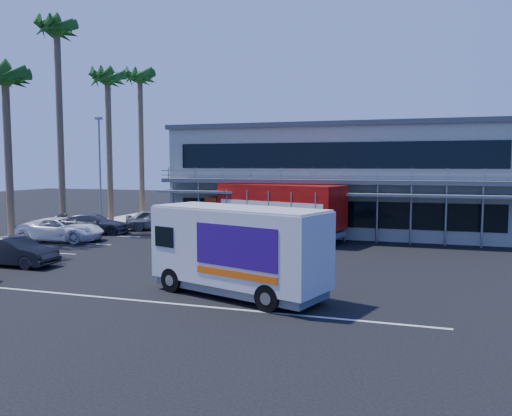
% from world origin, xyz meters
% --- Properties ---
extents(ground, '(120.00, 120.00, 0.00)m').
position_xyz_m(ground, '(0.00, 0.00, 0.00)').
color(ground, black).
rests_on(ground, ground).
extents(building, '(22.40, 12.00, 7.30)m').
position_xyz_m(building, '(3.00, 14.94, 3.66)').
color(building, gray).
rests_on(building, ground).
extents(curb_strip, '(3.00, 32.00, 0.16)m').
position_xyz_m(curb_strip, '(-15.00, 6.00, 0.08)').
color(curb_strip, '#A5A399').
rests_on(curb_strip, ground).
extents(palm_c, '(2.80, 2.80, 10.75)m').
position_xyz_m(palm_c, '(-14.90, 3.00, 9.21)').
color(palm_c, brown).
rests_on(palm_c, ground).
extents(palm_d, '(2.80, 2.80, 14.75)m').
position_xyz_m(palm_d, '(-15.20, 8.00, 12.80)').
color(palm_d, brown).
rests_on(palm_d, ground).
extents(palm_e, '(2.80, 2.80, 12.25)m').
position_xyz_m(palm_e, '(-14.70, 13.00, 10.57)').
color(palm_e, brown).
rests_on(palm_e, ground).
extents(palm_f, '(2.80, 2.80, 13.25)m').
position_xyz_m(palm_f, '(-15.10, 18.50, 11.47)').
color(palm_f, brown).
rests_on(palm_f, ground).
extents(light_pole_far, '(0.50, 0.25, 8.09)m').
position_xyz_m(light_pole_far, '(-14.20, 11.00, 4.50)').
color(light_pole_far, gray).
rests_on(light_pole_far, ground).
extents(red_truck, '(10.42, 5.44, 3.43)m').
position_xyz_m(red_truck, '(-0.51, 8.72, 1.89)').
color(red_truck, '#9A250C').
rests_on(red_truck, ground).
extents(white_van, '(6.82, 4.14, 3.15)m').
position_xyz_m(white_van, '(1.99, -4.37, 1.67)').
color(white_van, silver).
rests_on(white_van, ground).
extents(parked_car_b, '(3.98, 1.39, 1.31)m').
position_xyz_m(parked_car_b, '(-9.50, -2.50, 0.66)').
color(parked_car_b, black).
rests_on(parked_car_b, ground).
extents(parked_car_c, '(5.40, 3.00, 1.43)m').
position_xyz_m(parked_car_c, '(-12.50, 4.40, 0.71)').
color(parked_car_c, white).
rests_on(parked_car_c, ground).
extents(parked_car_d, '(5.03, 3.16, 1.36)m').
position_xyz_m(parked_car_d, '(-12.50, 7.60, 0.68)').
color(parked_car_d, '#303340').
rests_on(parked_car_d, ground).
extents(parked_car_e, '(4.65, 3.40, 1.47)m').
position_xyz_m(parked_car_e, '(-9.50, 10.80, 0.74)').
color(parked_car_e, slate).
rests_on(parked_car_e, ground).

